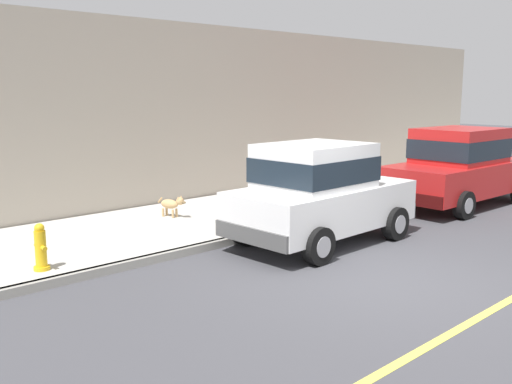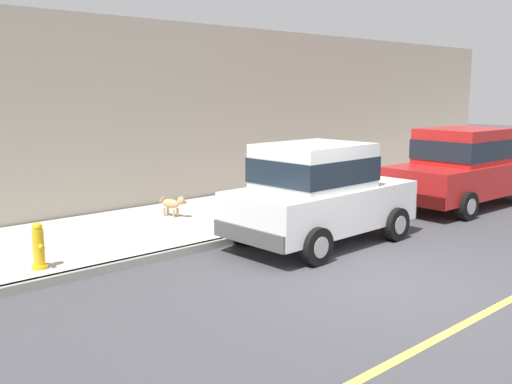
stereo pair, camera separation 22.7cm
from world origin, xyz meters
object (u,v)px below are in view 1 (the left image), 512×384
dog_tan (172,204)px  fire_hydrant (41,248)px  car_white_hatchback (319,192)px  car_red_sedan (460,166)px

dog_tan → fire_hydrant: bearing=-64.4°
car_white_hatchback → dog_tan: car_white_hatchback is taller
fire_hydrant → car_red_sedan: bearing=81.3°
car_red_sedan → car_white_hatchback: bearing=-90.0°
car_white_hatchback → dog_tan: size_ratio=5.19×
car_white_hatchback → fire_hydrant: size_ratio=5.29×
car_red_sedan → dog_tan: 7.13m
dog_tan → fire_hydrant: (1.71, -3.58, 0.05)m
fire_hydrant → car_white_hatchback: bearing=71.9°
car_red_sedan → dog_tan: bearing=-117.0°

